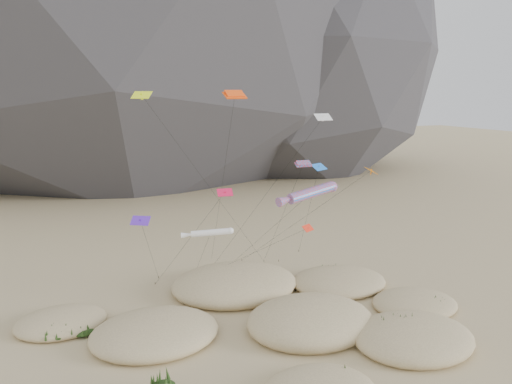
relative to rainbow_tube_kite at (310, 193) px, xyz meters
The scene contains 9 objects.
ground 17.10m from the rainbow_tube_kite, 125.08° to the right, with size 500.00×500.00×0.00m, color #CCB789.
dunes 15.02m from the rainbow_tube_kite, 153.19° to the right, with size 48.96×36.13×4.09m.
dune_grass 14.96m from the rainbow_tube_kite, 149.38° to the right, with size 43.41×28.76×1.61m.
kite_stakes 21.04m from the rainbow_tube_kite, 103.99° to the left, with size 24.07×4.91×0.30m.
rainbow_tube_kite is the anchor object (origin of this frame).
white_tube_kite 12.49m from the rainbow_tube_kite, 162.07° to the left, with size 5.81×13.46×9.84m.
orange_parafoil 13.95m from the rainbow_tube_kite, 146.40° to the left, with size 3.33×16.62×25.33m.
multi_parafoil 3.23m from the rainbow_tube_kite, 125.27° to the left, with size 2.91×16.03×17.44m.
delta_kites 5.56m from the rainbow_tube_kite, 146.13° to the left, with size 30.94×20.43×25.14m.
Camera 1 is at (-21.55, -40.90, 25.26)m, focal length 35.00 mm.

